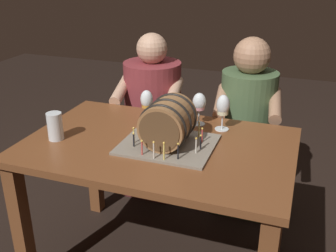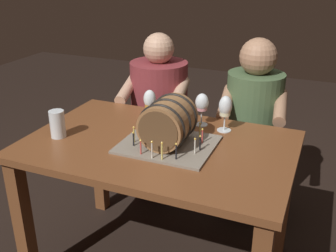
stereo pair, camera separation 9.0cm
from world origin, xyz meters
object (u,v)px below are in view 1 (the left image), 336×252
object	(u,v)px
dining_table	(158,165)
person_seated_right	(245,135)
wine_glass_amber	(147,101)
wine_glass_rose	(199,103)
beer_pint	(55,128)
person_seated_left	(153,121)
wine_glass_white	(223,107)
barrel_cake	(168,125)

from	to	relation	value
dining_table	person_seated_right	xyz separation A→B (m)	(0.31, 0.71, -0.10)
wine_glass_amber	person_seated_right	xyz separation A→B (m)	(0.47, 0.48, -0.33)
wine_glass_rose	beer_pint	world-z (taller)	wine_glass_rose
dining_table	person_seated_left	xyz separation A→B (m)	(-0.31, 0.71, -0.09)
person_seated_left	wine_glass_white	bearing A→B (deg)	-38.60
barrel_cake	dining_table	bearing A→B (deg)	168.59
wine_glass_amber	dining_table	bearing A→B (deg)	-56.67
wine_glass_rose	wine_glass_amber	bearing A→B (deg)	-168.96
wine_glass_white	beer_pint	world-z (taller)	wine_glass_white
dining_table	wine_glass_rose	bearing A→B (deg)	67.41
wine_glass_rose	wine_glass_white	world-z (taller)	wine_glass_white
wine_glass_amber	beer_pint	world-z (taller)	wine_glass_amber
dining_table	person_seated_right	world-z (taller)	person_seated_right
dining_table	wine_glass_amber	bearing A→B (deg)	123.33
beer_pint	wine_glass_white	bearing A→B (deg)	27.82
barrel_cake	wine_glass_amber	world-z (taller)	barrel_cake
beer_pint	person_seated_right	size ratio (longest dim) A/B	0.12
barrel_cake	person_seated_left	xyz separation A→B (m)	(-0.37, 0.72, -0.31)
dining_table	person_seated_right	bearing A→B (deg)	66.21
wine_glass_amber	wine_glass_rose	distance (m)	0.28
person_seated_left	person_seated_right	world-z (taller)	person_seated_right
barrel_cake	person_seated_right	bearing A→B (deg)	70.19
dining_table	person_seated_left	bearing A→B (deg)	113.72
wine_glass_white	person_seated_right	xyz separation A→B (m)	(0.06, 0.45, -0.34)
beer_pint	dining_table	bearing A→B (deg)	14.58
wine_glass_white	beer_pint	bearing A→B (deg)	-152.18
beer_pint	person_seated_right	distance (m)	1.19
dining_table	wine_glass_amber	size ratio (longest dim) A/B	7.28
wine_glass_amber	beer_pint	xyz separation A→B (m)	(-0.33, -0.36, -0.05)
wine_glass_rose	person_seated_left	xyz separation A→B (m)	(-0.43, 0.42, -0.32)
dining_table	wine_glass_rose	distance (m)	0.39
beer_pint	person_seated_left	xyz separation A→B (m)	(0.17, 0.84, -0.27)
person_seated_left	wine_glass_amber	bearing A→B (deg)	-71.61
wine_glass_white	wine_glass_amber	bearing A→B (deg)	-176.07
dining_table	person_seated_left	world-z (taller)	person_seated_left
beer_pint	wine_glass_rose	bearing A→B (deg)	34.39
barrel_cake	person_seated_left	size ratio (longest dim) A/B	0.38
dining_table	barrel_cake	distance (m)	0.23
wine_glass_rose	wine_glass_white	bearing A→B (deg)	-11.03
wine_glass_amber	person_seated_right	distance (m)	0.74
wine_glass_white	person_seated_right	distance (m)	0.56
beer_pint	barrel_cake	bearing A→B (deg)	12.09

